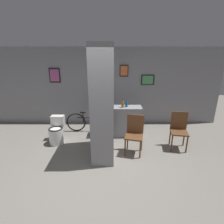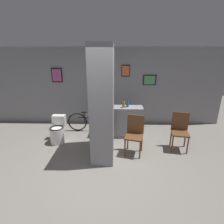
{
  "view_description": "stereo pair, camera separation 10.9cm",
  "coord_description": "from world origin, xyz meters",
  "views": [
    {
      "loc": [
        0.3,
        -3.29,
        2.4
      ],
      "look_at": [
        0.29,
        1.0,
        0.95
      ],
      "focal_mm": 28.0,
      "sensor_mm": 36.0,
      "label": 1
    },
    {
      "loc": [
        0.41,
        -3.29,
        2.4
      ],
      "look_at": [
        0.29,
        1.0,
        0.95
      ],
      "focal_mm": 28.0,
      "sensor_mm": 36.0,
      "label": 2
    }
  ],
  "objects": [
    {
      "name": "ground_plane",
      "position": [
        0.0,
        0.0,
        0.0
      ],
      "size": [
        14.0,
        14.0,
        0.0
      ],
      "primitive_type": "plane",
      "color": "slate"
    },
    {
      "name": "wall_back",
      "position": [
        0.0,
        2.63,
        1.3
      ],
      "size": [
        8.0,
        0.09,
        2.6
      ],
      "color": "gray",
      "rests_on": "ground_plane"
    },
    {
      "name": "pillar_center",
      "position": [
        0.09,
        0.6,
        1.3
      ],
      "size": [
        0.53,
        1.2,
        2.6
      ],
      "color": "gray",
      "rests_on": "ground_plane"
    },
    {
      "name": "counter_shelf",
      "position": [
        0.53,
        1.62,
        0.45
      ],
      "size": [
        1.3,
        0.44,
        0.9
      ],
      "color": "gray",
      "rests_on": "ground_plane"
    },
    {
      "name": "toilet",
      "position": [
        -1.24,
        1.13,
        0.31
      ],
      "size": [
        0.4,
        0.56,
        0.72
      ],
      "color": "white",
      "rests_on": "ground_plane"
    },
    {
      "name": "chair_near_pillar",
      "position": [
        0.86,
        0.64,
        0.53
      ],
      "size": [
        0.51,
        0.51,
        0.96
      ],
      "rotation": [
        0.0,
        0.0,
        -0.25
      ],
      "color": "brown",
      "rests_on": "ground_plane"
    },
    {
      "name": "chair_by_doorway",
      "position": [
        2.05,
        0.87,
        0.53
      ],
      "size": [
        0.49,
        0.49,
        0.96
      ],
      "rotation": [
        0.0,
        0.0,
        -0.18
      ],
      "color": "brown",
      "rests_on": "ground_plane"
    },
    {
      "name": "bicycle",
      "position": [
        -0.38,
        1.88,
        0.32
      ],
      "size": [
        1.53,
        0.42,
        0.66
      ],
      "color": "black",
      "rests_on": "ground_plane"
    },
    {
      "name": "bottle_tall",
      "position": [
        0.61,
        1.56,
        1.0
      ],
      "size": [
        0.08,
        0.08,
        0.27
      ],
      "color": "olive",
      "rests_on": "counter_shelf"
    },
    {
      "name": "bottle_short",
      "position": [
        0.73,
        1.62,
        0.98
      ],
      "size": [
        0.08,
        0.08,
        0.23
      ],
      "color": "#19598C",
      "rests_on": "counter_shelf"
    }
  ]
}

